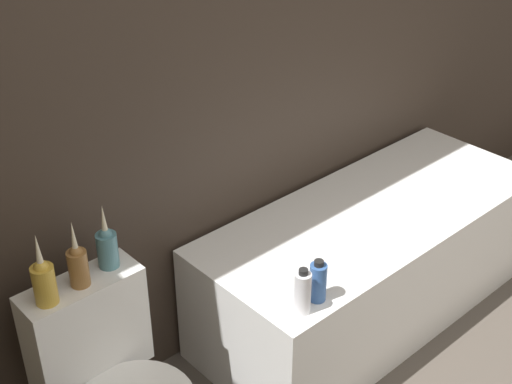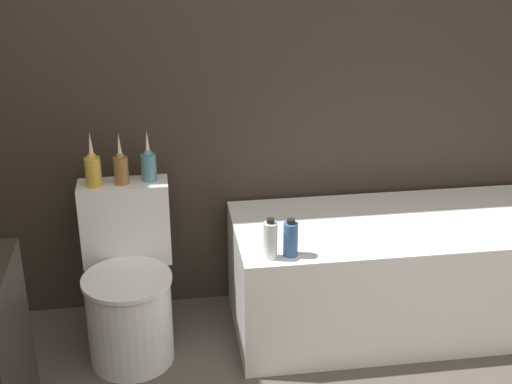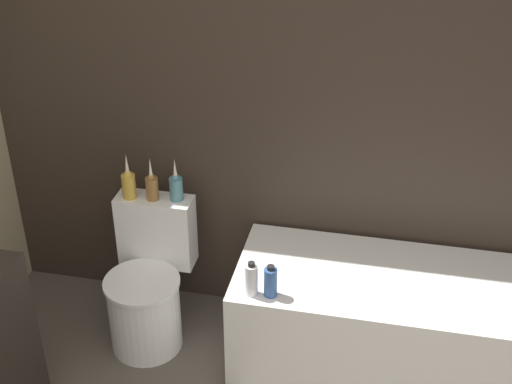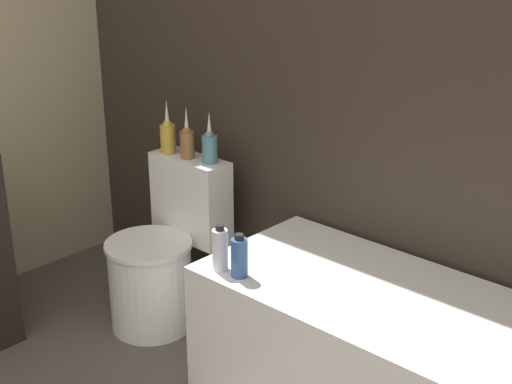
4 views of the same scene
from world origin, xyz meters
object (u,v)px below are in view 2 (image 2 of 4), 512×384
object	(u,v)px
toilet	(129,290)
shampoo_bottle_short	(291,239)
vase_silver	(121,167)
vase_bronze	(148,164)
vase_gold	(93,168)
shampoo_bottle_tall	(270,240)
bathtub	(406,272)

from	to	relation	value
toilet	shampoo_bottle_short	bearing A→B (deg)	-16.95
vase_silver	vase_bronze	bearing A→B (deg)	11.34
toilet	vase_silver	bearing A→B (deg)	90.00
vase_silver	shampoo_bottle_short	world-z (taller)	vase_silver
vase_gold	vase_bronze	world-z (taller)	vase_gold
vase_gold	shampoo_bottle_short	bearing A→B (deg)	-24.93
vase_gold	shampoo_bottle_tall	distance (m)	0.86
vase_gold	vase_silver	bearing A→B (deg)	4.34
vase_gold	vase_bronze	bearing A→B (deg)	7.87
bathtub	toilet	distance (m)	1.33
vase_gold	vase_silver	size ratio (longest dim) A/B	1.06
toilet	vase_gold	xyz separation A→B (m)	(-0.12, 0.17, 0.54)
vase_bronze	vase_gold	bearing A→B (deg)	-172.13
shampoo_bottle_short	vase_gold	bearing A→B (deg)	155.07
toilet	vase_bronze	distance (m)	0.58
bathtub	shampoo_bottle_tall	xyz separation A→B (m)	(-0.71, -0.26, 0.36)
toilet	shampoo_bottle_tall	distance (m)	0.73
toilet	vase_gold	bearing A→B (deg)	125.86
bathtub	toilet	xyz separation A→B (m)	(-1.33, -0.03, 0.04)
toilet	vase_bronze	xyz separation A→B (m)	(0.12, 0.20, 0.53)
bathtub	shampoo_bottle_tall	size ratio (longest dim) A/B	9.09
toilet	bathtub	bearing A→B (deg)	1.49
vase_bronze	toilet	bearing A→B (deg)	-121.07
shampoo_bottle_short	shampoo_bottle_tall	bearing A→B (deg)	-172.87
vase_bronze	shampoo_bottle_short	bearing A→B (deg)	-35.75
toilet	vase_silver	distance (m)	0.56
vase_silver	vase_bronze	size ratio (longest dim) A/B	1.02
vase_silver	vase_bronze	world-z (taller)	vase_silver
vase_gold	vase_silver	xyz separation A→B (m)	(0.12, 0.01, -0.00)
vase_gold	shampoo_bottle_tall	xyz separation A→B (m)	(0.74, -0.39, -0.21)
vase_bronze	shampoo_bottle_tall	world-z (taller)	vase_bronze
bathtub	vase_silver	distance (m)	1.45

